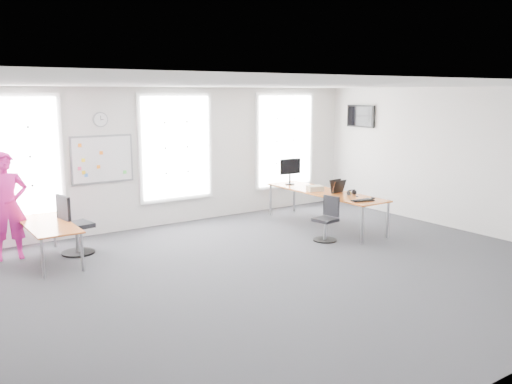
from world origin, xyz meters
TOP-DOWN VIEW (x-y plane):
  - floor at (0.00, 0.00)m, footprint 10.00×10.00m
  - ceiling at (0.00, 0.00)m, footprint 10.00×10.00m
  - wall_back at (0.00, 4.00)m, footprint 10.00×0.00m
  - wall_right at (5.00, 0.00)m, footprint 0.00×10.00m
  - window_left at (-3.00, 3.97)m, footprint 1.60×0.06m
  - window_mid at (0.30, 3.97)m, footprint 1.60×0.06m
  - window_right at (3.30, 3.97)m, footprint 1.60×0.06m
  - desk_right at (2.85, 1.93)m, footprint 0.84×3.13m
  - desk_left at (-2.79, 2.68)m, footprint 0.73×1.84m
  - chair_right at (2.08, 0.98)m, footprint 0.47×0.47m
  - chair_left at (-2.32, 2.86)m, footprint 0.59×0.59m
  - person at (-3.32, 3.23)m, footprint 0.73×0.51m
  - whiteboard at (-1.35, 3.97)m, footprint 1.20×0.03m
  - wall_clock at (-1.35, 3.97)m, footprint 0.30×0.04m
  - tv at (4.95, 3.00)m, footprint 0.06×0.90m
  - keyboard at (2.75, 0.69)m, footprint 0.48×0.29m
  - mouse at (3.07, 0.72)m, footprint 0.09×0.12m
  - lens_cap at (3.00, 1.10)m, footprint 0.06×0.06m
  - headphones at (3.03, 1.29)m, footprint 0.20×0.10m
  - laptop_sleeve at (2.94, 1.63)m, footprint 0.36×0.23m
  - paper_stack at (2.71, 2.09)m, footprint 0.38×0.33m
  - monitor at (2.79, 3.08)m, footprint 0.55×0.22m

SIDE VIEW (x-z plane):
  - floor at x=0.00m, z-range 0.00..0.00m
  - chair_right at x=2.08m, z-range -0.05..0.82m
  - chair_left at x=-2.32m, z-range -0.07..1.03m
  - desk_left at x=-2.79m, z-range 0.28..0.95m
  - desk_right at x=2.85m, z-range 0.33..1.09m
  - lens_cap at x=3.00m, z-range 0.76..0.77m
  - keyboard at x=2.75m, z-range 0.76..0.78m
  - mouse at x=3.07m, z-range 0.76..0.80m
  - headphones at x=3.03m, z-range 0.76..0.87m
  - paper_stack at x=2.71m, z-range 0.76..0.88m
  - laptop_sleeve at x=2.94m, z-range 0.76..1.05m
  - person at x=-3.32m, z-range 0.00..1.89m
  - monitor at x=2.79m, z-range 0.82..1.43m
  - wall_back at x=0.00m, z-range -3.50..6.50m
  - wall_right at x=5.00m, z-range -3.50..6.50m
  - whiteboard at x=-1.35m, z-range 1.10..2.00m
  - window_left at x=-3.00m, z-range 0.60..2.80m
  - window_mid at x=0.30m, z-range 0.60..2.80m
  - window_right at x=3.30m, z-range 0.60..2.80m
  - tv at x=4.95m, z-range 2.02..2.57m
  - wall_clock at x=-1.35m, z-range 2.20..2.50m
  - ceiling at x=0.00m, z-range 3.00..3.00m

